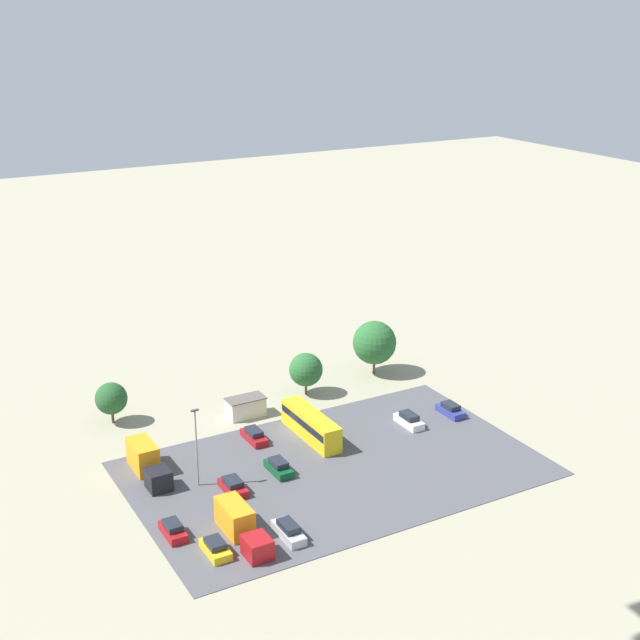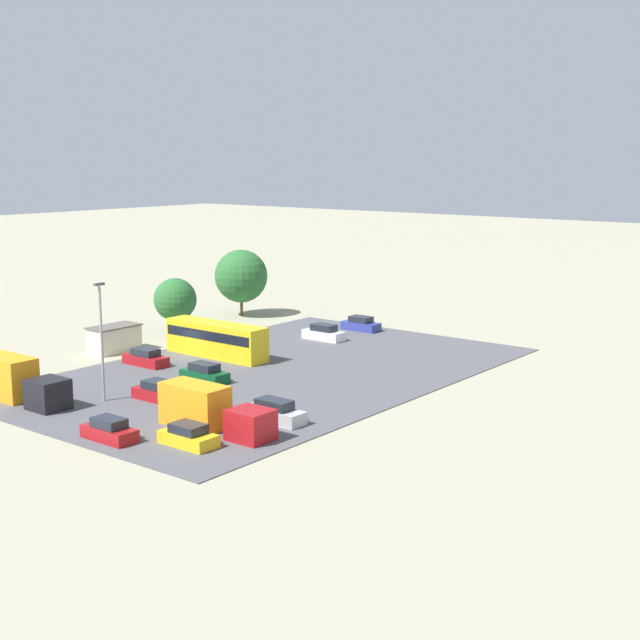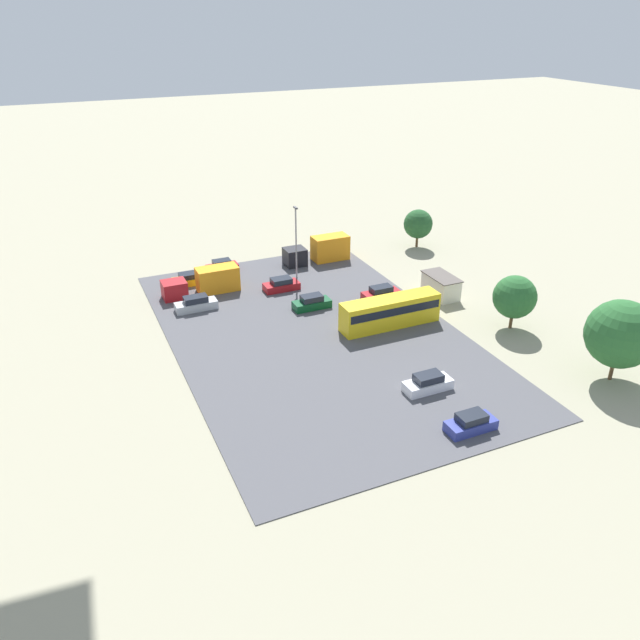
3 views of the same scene
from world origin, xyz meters
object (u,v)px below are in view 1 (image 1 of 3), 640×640
(parked_car_7, at_px, (279,467))
(parked_car_4, at_px, (450,410))
(shed_building, at_px, (246,407))
(parked_car_0, at_px, (233,486))
(parked_car_1, at_px, (409,420))
(parked_car_3, at_px, (289,531))
(parked_car_6, at_px, (215,548))
(parked_truck_0, at_px, (147,462))
(bus, at_px, (311,424))
(parked_car_5, at_px, (254,436))
(parked_car_2, at_px, (173,530))
(parked_truck_1, at_px, (241,525))

(parked_car_7, bearing_deg, parked_car_4, -174.14)
(shed_building, height_order, parked_car_7, shed_building)
(parked_car_4, bearing_deg, parked_car_0, -172.94)
(parked_car_1, bearing_deg, parked_car_7, 7.93)
(parked_car_3, height_order, parked_car_4, parked_car_3)
(parked_car_6, xyz_separation_m, parked_truck_0, (0.60, -18.40, 0.91))
(parked_car_1, height_order, parked_car_7, parked_car_1)
(bus, bearing_deg, parked_car_3, 55.45)
(parked_car_5, bearing_deg, bus, 158.55)
(bus, bearing_deg, parked_car_0, 27.98)
(parked_car_5, xyz_separation_m, parked_truck_0, (14.23, 1.58, 0.88))
(parked_car_1, height_order, parked_car_5, parked_car_1)
(shed_building, xyz_separation_m, parked_car_2, (18.27, 21.98, -0.60))
(shed_building, relative_size, parked_car_0, 1.17)
(parked_car_0, height_order, parked_car_7, parked_car_7)
(parked_truck_0, bearing_deg, parked_car_1, 172.80)
(parked_car_5, height_order, parked_truck_0, parked_truck_0)
(parked_car_1, distance_m, parked_truck_0, 33.71)
(shed_building, bearing_deg, parked_car_5, 73.21)
(parked_car_0, height_order, parked_car_1, parked_car_1)
(parked_car_1, bearing_deg, parked_car_2, 14.50)
(shed_building, height_order, bus, bus)
(parked_car_3, distance_m, parked_truck_1, 4.85)
(bus, height_order, parked_car_2, bus)
(parked_car_1, height_order, parked_car_6, parked_car_1)
(shed_building, xyz_separation_m, parked_car_1, (-17.08, 12.84, -0.55))
(parked_car_1, xyz_separation_m, parked_truck_0, (33.43, -4.22, 0.84))
(parked_car_1, bearing_deg, parked_truck_0, -7.20)
(parked_car_5, height_order, parked_car_6, parked_car_5)
(bus, height_order, parked_car_1, bus)
(parked_car_5, relative_size, parked_car_6, 1.13)
(parked_car_1, xyz_separation_m, parked_car_5, (19.21, -5.80, -0.03))
(parked_car_6, bearing_deg, parked_car_5, 55.71)
(parked_car_4, height_order, parked_car_7, parked_car_7)
(shed_building, relative_size, parked_car_7, 1.16)
(parked_car_0, relative_size, parked_car_5, 0.95)
(parked_car_2, bearing_deg, parked_car_4, -167.78)
(parked_car_3, height_order, parked_car_5, parked_car_3)
(parked_car_0, bearing_deg, bus, -152.02)
(parked_car_2, bearing_deg, parked_car_5, -137.21)
(parked_car_4, xyz_separation_m, parked_truck_0, (40.00, -4.29, 0.88))
(parked_car_3, distance_m, parked_car_6, 7.64)
(parked_car_1, relative_size, parked_truck_1, 0.49)
(parked_car_5, bearing_deg, parked_car_1, 163.19)
(shed_building, distance_m, parked_car_0, 19.42)
(parked_car_3, bearing_deg, shed_building, -106.27)
(parked_car_4, xyz_separation_m, parked_truck_1, (36.03, 12.78, 0.73))
(parked_car_1, xyz_separation_m, parked_car_7, (20.15, 2.81, -0.02))
(parked_car_5, distance_m, parked_car_6, 24.19)
(parked_car_3, bearing_deg, parked_car_4, -154.64)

